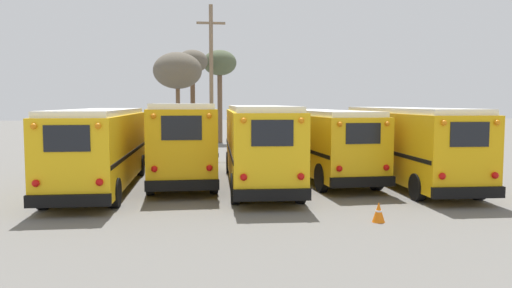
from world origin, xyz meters
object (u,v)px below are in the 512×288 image
(school_bus_2, at_px, (259,142))
(bare_tree_1, at_px, (192,65))
(utility_pole, at_px, (211,78))
(school_bus_4, at_px, (406,142))
(school_bus_3, at_px, (321,141))
(bare_tree_2, at_px, (220,65))
(school_bus_1, at_px, (182,138))
(bare_tree_0, at_px, (178,71))
(traffic_cone, at_px, (379,212))
(school_bus_0, at_px, (100,146))

(school_bus_2, bearing_deg, bare_tree_1, 96.93)
(utility_pole, bearing_deg, school_bus_4, -58.15)
(school_bus_3, bearing_deg, bare_tree_2, 99.07)
(school_bus_1, bearing_deg, bare_tree_2, 81.78)
(bare_tree_0, distance_m, bare_tree_2, 7.81)
(traffic_cone, bearing_deg, school_bus_4, 60.25)
(utility_pole, relative_size, bare_tree_0, 1.38)
(bare_tree_2, bearing_deg, school_bus_3, -80.93)
(school_bus_0, bearing_deg, bare_tree_0, 80.19)
(school_bus_2, relative_size, school_bus_3, 1.02)
(utility_pole, bearing_deg, traffic_cone, -78.37)
(traffic_cone, bearing_deg, school_bus_3, 85.90)
(bare_tree_0, height_order, bare_tree_1, bare_tree_1)
(school_bus_2, relative_size, bare_tree_1, 1.35)
(school_bus_4, distance_m, utility_pole, 14.60)
(bare_tree_0, distance_m, traffic_cone, 23.33)
(utility_pole, height_order, bare_tree_0, utility_pole)
(school_bus_4, bearing_deg, school_bus_1, 166.14)
(school_bus_2, xyz_separation_m, utility_pole, (-1.34, 11.92, 3.18))
(school_bus_2, distance_m, utility_pole, 12.41)
(school_bus_1, height_order, bare_tree_2, bare_tree_2)
(school_bus_1, relative_size, school_bus_2, 0.99)
(school_bus_2, xyz_separation_m, bare_tree_0, (-3.51, 15.29, 3.78))
(school_bus_0, relative_size, bare_tree_0, 1.45)
(school_bus_1, relative_size, traffic_cone, 17.66)
(school_bus_1, distance_m, bare_tree_2, 20.92)
(school_bus_4, distance_m, traffic_cone, 7.58)
(bare_tree_2, relative_size, traffic_cone, 13.55)
(bare_tree_1, xyz_separation_m, traffic_cone, (4.93, -26.81, -6.08))
(school_bus_3, relative_size, bare_tree_1, 1.33)
(school_bus_1, distance_m, utility_pole, 10.44)
(utility_pole, distance_m, bare_tree_2, 10.54)
(bare_tree_0, bearing_deg, bare_tree_1, 77.72)
(school_bus_2, height_order, bare_tree_2, bare_tree_2)
(school_bus_1, height_order, school_bus_2, school_bus_1)
(school_bus_4, height_order, bare_tree_1, bare_tree_1)
(bare_tree_0, xyz_separation_m, bare_tree_2, (3.34, 6.99, 0.96))
(bare_tree_1, bearing_deg, school_bus_4, -67.03)
(school_bus_0, xyz_separation_m, school_bus_4, (12.34, -0.10, 0.02))
(school_bus_2, height_order, bare_tree_1, bare_tree_1)
(bare_tree_1, height_order, bare_tree_2, bare_tree_2)
(bare_tree_2, bearing_deg, school_bus_1, -98.22)
(school_bus_0, relative_size, traffic_cone, 17.34)
(school_bus_0, bearing_deg, utility_pole, 68.07)
(school_bus_1, bearing_deg, traffic_cone, -57.55)
(school_bus_0, height_order, bare_tree_0, bare_tree_0)
(bare_tree_0, bearing_deg, school_bus_0, -99.81)
(school_bus_3, relative_size, utility_pole, 1.06)
(school_bus_1, bearing_deg, school_bus_3, -2.22)
(school_bus_1, bearing_deg, utility_pole, 79.93)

